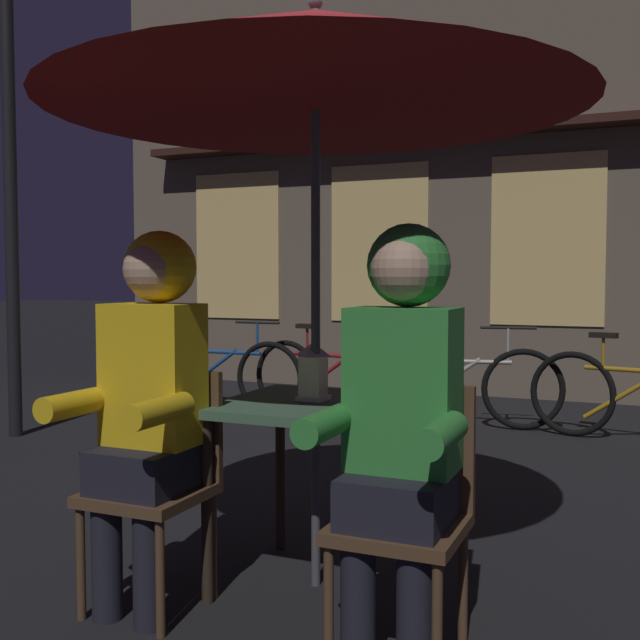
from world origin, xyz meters
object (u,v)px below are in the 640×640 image
object	(u,v)px
person_right_hooded	(401,398)
street_lamp	(8,81)
bicycle_second	(335,378)
patio_umbrella	(316,61)
bicycle_third	(458,385)
bicycle_nearest	(220,373)
chair_right	(405,504)
person_left_hooded	(149,381)
lantern	(313,370)
cafe_table	(316,427)
chair_left	(159,474)

from	to	relation	value
person_right_hooded	street_lamp	xyz separation A→B (m)	(-3.76, 2.11, 1.87)
bicycle_second	street_lamp	bearing A→B (deg)	-139.29
patio_umbrella	bicycle_third	distance (m)	3.79
bicycle_nearest	patio_umbrella	bearing A→B (deg)	-53.82
chair_right	person_right_hooded	xyz separation A→B (m)	(0.00, -0.06, 0.36)
chair_right	person_left_hooded	distance (m)	1.03
lantern	street_lamp	size ratio (longest dim) A/B	0.06
person_left_hooded	bicycle_third	bearing A→B (deg)	85.85
bicycle_nearest	bicycle_third	bearing A→B (deg)	2.36
bicycle_second	bicycle_third	distance (m)	1.10
patio_umbrella	person_left_hooded	xyz separation A→B (m)	(-0.48, -0.43, -1.21)
chair_right	bicycle_third	world-z (taller)	chair_right
patio_umbrella	person_right_hooded	xyz separation A→B (m)	(0.48, -0.43, -1.21)
cafe_table	person_left_hooded	bearing A→B (deg)	-138.43
chair_right	lantern	bearing A→B (deg)	142.19
patio_umbrella	bicycle_third	bearing A→B (deg)	93.46
cafe_table	bicycle_second	world-z (taller)	bicycle_second
chair_right	bicycle_nearest	distance (m)	4.66
patio_umbrella	chair_left	world-z (taller)	patio_umbrella
patio_umbrella	person_right_hooded	size ratio (longest dim) A/B	1.65
chair_left	street_lamp	world-z (taller)	street_lamp
lantern	bicycle_third	world-z (taller)	lantern
patio_umbrella	bicycle_second	xyz separation A→B (m)	(-1.30, 3.39, -1.71)
person_right_hooded	bicycle_third	distance (m)	3.89
street_lamp	bicycle_nearest	xyz separation A→B (m)	(0.88, 1.60, -2.37)
cafe_table	person_left_hooded	size ratio (longest dim) A/B	0.53
chair_left	person_right_hooded	xyz separation A→B (m)	(0.96, -0.06, 0.36)
chair_right	person_left_hooded	world-z (taller)	person_left_hooded
bicycle_nearest	bicycle_second	world-z (taller)	same
chair_left	street_lamp	distance (m)	4.13
cafe_table	chair_right	bearing A→B (deg)	-37.55
cafe_table	bicycle_nearest	distance (m)	4.08
chair_left	person_left_hooded	world-z (taller)	person_left_hooded
cafe_table	person_right_hooded	bearing A→B (deg)	-41.57
person_left_hooded	street_lamp	distance (m)	3.98
bicycle_third	chair_left	bearing A→B (deg)	-94.22
person_left_hooded	bicycle_second	world-z (taller)	person_left_hooded
chair_left	chair_right	xyz separation A→B (m)	(0.96, 0.00, 0.00)
person_right_hooded	bicycle_second	bearing A→B (deg)	115.05
person_right_hooded	bicycle_second	world-z (taller)	person_right_hooded
bicycle_nearest	cafe_table	bearing A→B (deg)	-53.82
person_left_hooded	patio_umbrella	bearing A→B (deg)	41.57
cafe_table	person_left_hooded	xyz separation A→B (m)	(-0.48, -0.43, 0.21)
person_right_hooded	bicycle_third	size ratio (longest dim) A/B	0.84
patio_umbrella	chair_right	xyz separation A→B (m)	(0.48, -0.37, -1.57)
patio_umbrella	chair_right	bearing A→B (deg)	-37.55
chair_right	person_right_hooded	bearing A→B (deg)	-90.00
chair_left	bicycle_third	bearing A→B (deg)	85.78
lantern	bicycle_third	size ratio (longest dim) A/B	0.14
chair_left	street_lamp	size ratio (longest dim) A/B	0.22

